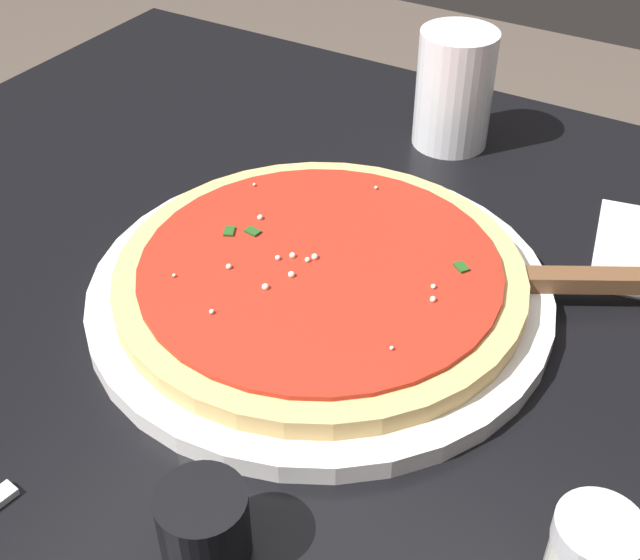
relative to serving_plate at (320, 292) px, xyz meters
name	(u,v)px	position (x,y,z in m)	size (l,w,h in m)	color
restaurant_table	(260,414)	(-0.02, 0.05, -0.15)	(0.89, 0.94, 0.75)	black
serving_plate	(320,292)	(0.00, 0.00, 0.00)	(0.36, 0.36, 0.02)	white
pizza	(320,274)	(0.00, 0.00, 0.02)	(0.32, 0.32, 0.02)	#DBB26B
pizza_server	(538,282)	(0.08, -0.15, 0.01)	(0.15, 0.21, 0.01)	silver
cup_tall_drink	(454,89)	(0.29, 0.02, 0.05)	(0.08, 0.08, 0.12)	silver
cup_small_sauce	(204,525)	(-0.23, -0.06, 0.02)	(0.05, 0.05, 0.05)	black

